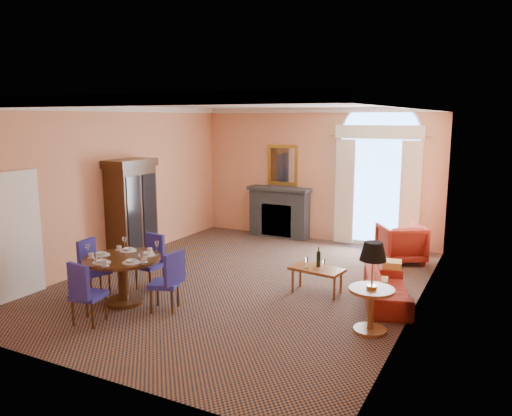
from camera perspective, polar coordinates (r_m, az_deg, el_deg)
The scene contains 12 objects.
ground at distance 9.22m, azimuth -1.43°, elevation -8.48°, with size 7.50×7.50×0.00m, color #13233E.
room_envelope at distance 9.34m, azimuth 0.33°, elevation 7.50°, with size 6.04×7.52×3.45m.
armoire at distance 10.61m, azimuth -14.03°, elevation -0.53°, with size 0.61×1.09×2.13m.
dining_table at distance 8.32m, azimuth -15.00°, elevation -6.74°, with size 1.22×1.22×0.97m.
dining_chair_north at distance 9.01m, azimuth -11.78°, elevation -5.55°, with size 0.46×0.47×0.95m.
dining_chair_south at distance 7.63m, azimuth -19.06°, elevation -8.82°, with size 0.49×0.49×0.95m.
dining_chair_east at distance 7.86m, azimuth -9.90°, elevation -7.84°, with size 0.54×0.54×0.95m.
dining_chair_west at distance 8.91m, azimuth -18.32°, elevation -6.04°, with size 0.54×0.54×0.95m.
sofa at distance 8.45m, azimuth 14.70°, elevation -8.82°, with size 1.70×0.67×0.50m, color maroon.
armchair at distance 10.80m, azimuth 16.24°, elevation -3.88°, with size 0.85×0.88×0.80m, color maroon.
coffee_table at distance 8.61m, azimuth 6.97°, elevation -6.99°, with size 0.94×0.61×0.79m.
side_table at distance 7.13m, azimuth 13.13°, elevation -7.63°, with size 0.64×0.64×1.27m.
Camera 1 is at (4.18, -7.66, 2.97)m, focal length 35.00 mm.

